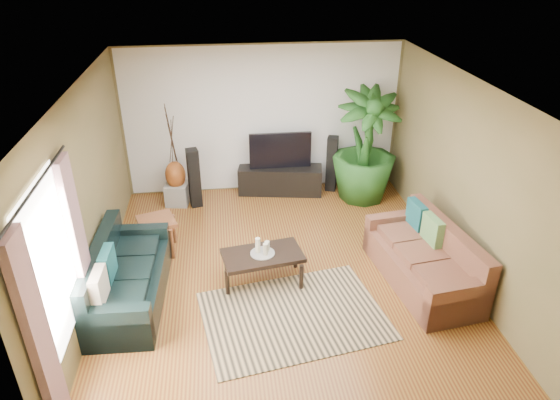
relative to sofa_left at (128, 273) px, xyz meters
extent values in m
plane|color=brown|center=(2.05, 0.40, -0.42)|extent=(5.50, 5.50, 0.00)
plane|color=white|center=(2.05, 0.40, 2.28)|extent=(5.50, 5.50, 0.00)
plane|color=brown|center=(2.05, 3.15, 0.93)|extent=(5.00, 0.00, 5.00)
plane|color=brown|center=(2.05, -2.35, 0.93)|extent=(5.00, 0.00, 5.00)
plane|color=brown|center=(-0.45, 0.40, 0.92)|extent=(0.00, 5.50, 5.50)
plane|color=brown|center=(4.55, 0.40, 0.92)|extent=(0.00, 5.50, 5.50)
plane|color=white|center=(2.05, 3.14, 0.93)|extent=(4.90, 0.00, 4.90)
plane|color=white|center=(-0.43, -1.20, 0.97)|extent=(0.00, 1.80, 1.80)
cube|color=gray|center=(-0.38, -1.95, 0.72)|extent=(0.08, 0.35, 2.20)
cube|color=gray|center=(-0.38, -0.45, 0.72)|extent=(0.08, 0.35, 2.20)
cylinder|color=black|center=(-0.38, -1.20, 1.87)|extent=(0.03, 1.90, 0.03)
cube|color=black|center=(0.00, 0.00, 0.00)|extent=(0.91, 1.99, 0.85)
cube|color=brown|center=(3.93, -0.09, 0.00)|extent=(1.13, 2.04, 0.85)
cube|color=tan|center=(2.08, -0.58, -0.42)|extent=(2.49, 1.96, 0.01)
cube|color=black|center=(1.76, 0.21, -0.20)|extent=(1.16, 0.76, 0.44)
cylinder|color=gray|center=(1.76, 0.21, 0.02)|extent=(0.33, 0.33, 0.01)
cylinder|color=#EBE7C6|center=(1.70, 0.24, 0.14)|extent=(0.07, 0.07, 0.22)
cylinder|color=beige|center=(1.80, 0.17, 0.12)|extent=(0.07, 0.07, 0.17)
cylinder|color=beige|center=(1.83, 0.27, 0.10)|extent=(0.07, 0.07, 0.14)
cube|color=black|center=(2.34, 2.90, -0.17)|extent=(1.59, 0.71, 0.51)
cube|color=black|center=(2.34, 2.90, 0.42)|extent=(1.13, 0.06, 0.67)
cube|color=black|center=(0.78, 2.57, 0.11)|extent=(0.24, 0.25, 1.07)
cube|color=black|center=(3.31, 2.90, 0.10)|extent=(0.25, 0.26, 1.06)
imported|color=#1F511B|center=(3.80, 2.50, 0.59)|extent=(1.15, 1.15, 2.02)
cylinder|color=black|center=(3.80, 2.50, -0.28)|extent=(0.37, 0.37, 0.29)
cube|color=#989895|center=(0.45, 2.68, -0.23)|extent=(0.44, 0.44, 0.39)
ellipsoid|color=brown|center=(0.45, 2.68, 0.14)|extent=(0.36, 0.36, 0.50)
cube|color=brown|center=(0.26, 1.15, -0.15)|extent=(0.66, 0.66, 0.55)
camera|label=1|loc=(1.30, -5.45, 3.84)|focal=32.00mm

